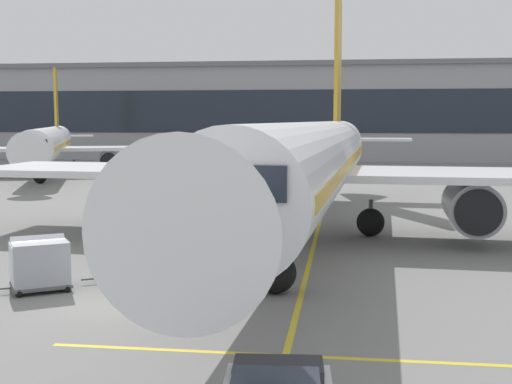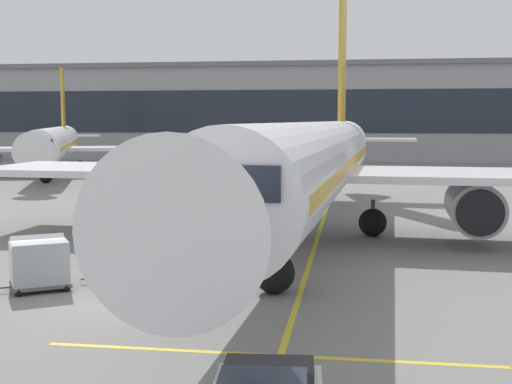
# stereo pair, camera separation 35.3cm
# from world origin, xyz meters

# --- Properties ---
(ground_plane) EXTENTS (600.00, 600.00, 0.00)m
(ground_plane) POSITION_xyz_m (0.00, 0.00, 0.00)
(ground_plane) COLOR slate
(parked_airplane) EXTENTS (35.40, 45.80, 15.31)m
(parked_airplane) POSITION_xyz_m (6.04, 13.66, 3.84)
(parked_airplane) COLOR white
(parked_airplane) RESTS_ON ground
(belt_loader) EXTENTS (5.08, 3.85, 3.20)m
(belt_loader) POSITION_xyz_m (1.94, 6.09, 0.89)
(belt_loader) COLOR gold
(belt_loader) RESTS_ON ground
(baggage_cart_lead) EXTENTS (2.72, 2.42, 1.91)m
(baggage_cart_lead) POSITION_xyz_m (-0.42, 3.41, 1.00)
(baggage_cart_lead) COLOR #515156
(baggage_cart_lead) RESTS_ON ground
(baggage_cart_second) EXTENTS (2.72, 2.42, 1.91)m
(baggage_cart_second) POSITION_xyz_m (-2.99, 1.60, 1.00)
(baggage_cart_second) COLOR #515156
(baggage_cart_second) RESTS_ON ground
(ground_crew_by_loader) EXTENTS (0.37, 0.53, 1.74)m
(ground_crew_by_loader) POSITION_xyz_m (0.13, 4.62, 1.00)
(ground_crew_by_loader) COLOR black
(ground_crew_by_loader) RESTS_ON ground
(ground_crew_by_carts) EXTENTS (0.53, 0.37, 1.74)m
(ground_crew_by_carts) POSITION_xyz_m (0.54, 5.43, 1.00)
(ground_crew_by_carts) COLOR #333847
(ground_crew_by_carts) RESTS_ON ground
(ground_crew_marshaller) EXTENTS (0.38, 0.53, 1.74)m
(ground_crew_marshaller) POSITION_xyz_m (2.46, 2.99, 1.00)
(ground_crew_marshaller) COLOR #333847
(ground_crew_marshaller) RESTS_ON ground
(safety_cone_engine_keepout) EXTENTS (0.53, 0.53, 0.61)m
(safety_cone_engine_keepout) POSITION_xyz_m (-0.48, 14.07, 0.30)
(safety_cone_engine_keepout) COLOR black
(safety_cone_engine_keepout) RESTS_ON ground
(safety_cone_wingtip) EXTENTS (0.60, 0.60, 0.68)m
(safety_cone_wingtip) POSITION_xyz_m (-2.20, 10.24, 0.33)
(safety_cone_wingtip) COLOR black
(safety_cone_wingtip) RESTS_ON ground
(safety_cone_nose_mark) EXTENTS (0.70, 0.70, 0.78)m
(safety_cone_nose_mark) POSITION_xyz_m (-0.57, 9.24, 0.38)
(safety_cone_nose_mark) COLOR black
(safety_cone_nose_mark) RESTS_ON ground
(apron_guidance_line_lead_in) EXTENTS (0.20, 110.00, 0.01)m
(apron_guidance_line_lead_in) POSITION_xyz_m (6.30, 12.86, 0.00)
(apron_guidance_line_lead_in) COLOR yellow
(apron_guidance_line_lead_in) RESTS_ON ground
(apron_guidance_line_stop_bar) EXTENTS (12.00, 0.20, 0.01)m
(apron_guidance_line_stop_bar) POSITION_xyz_m (5.99, -3.86, 0.00)
(apron_guidance_line_stop_bar) COLOR yellow
(apron_guidance_line_stop_bar) RESTS_ON ground
(terminal_building) EXTENTS (136.76, 19.34, 14.52)m
(terminal_building) POSITION_xyz_m (2.95, 86.00, 7.21)
(terminal_building) COLOR #939399
(terminal_building) RESTS_ON ground
(distant_airplane) EXTENTS (28.32, 36.19, 12.57)m
(distant_airplane) POSITION_xyz_m (-24.21, 47.98, 3.34)
(distant_airplane) COLOR white
(distant_airplane) RESTS_ON ground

